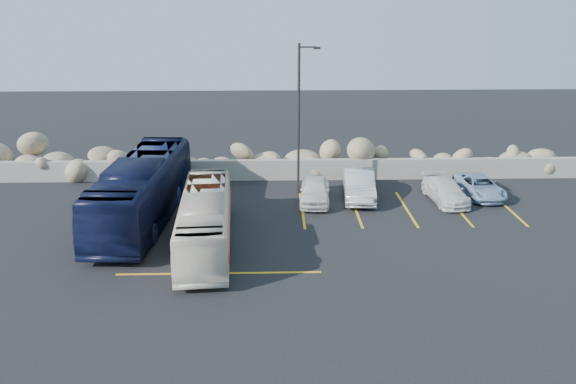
{
  "coord_description": "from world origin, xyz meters",
  "views": [
    {
      "loc": [
        1.18,
        -19.45,
        10.24
      ],
      "look_at": [
        1.8,
        4.0,
        2.01
      ],
      "focal_mm": 35.0,
      "sensor_mm": 36.0,
      "label": 1
    }
  ],
  "objects_px": {
    "car_b": "(359,185)",
    "lamppost": "(300,116)",
    "vintage_bus": "(205,220)",
    "car_a": "(315,190)",
    "tour_coach": "(143,189)",
    "car_d": "(480,186)",
    "car_c": "(445,191)"
  },
  "relations": [
    {
      "from": "lamppost",
      "to": "car_b",
      "type": "height_order",
      "value": "lamppost"
    },
    {
      "from": "vintage_bus",
      "to": "car_a",
      "type": "xyz_separation_m",
      "value": [
        5.07,
        5.34,
        -0.55
      ]
    },
    {
      "from": "vintage_bus",
      "to": "car_c",
      "type": "distance_m",
      "value": 13.09
    },
    {
      "from": "tour_coach",
      "to": "vintage_bus",
      "type": "bearing_deg",
      "value": -40.89
    },
    {
      "from": "vintage_bus",
      "to": "car_d",
      "type": "xyz_separation_m",
      "value": [
        14.02,
        6.08,
        -0.66
      ]
    },
    {
      "from": "lamppost",
      "to": "car_b",
      "type": "xyz_separation_m",
      "value": [
        3.16,
        -0.77,
        -3.56
      ]
    },
    {
      "from": "tour_coach",
      "to": "car_a",
      "type": "relative_size",
      "value": 2.88
    },
    {
      "from": "vintage_bus",
      "to": "tour_coach",
      "type": "relative_size",
      "value": 0.79
    },
    {
      "from": "tour_coach",
      "to": "car_a",
      "type": "xyz_separation_m",
      "value": [
        8.41,
        2.13,
        -0.87
      ]
    },
    {
      "from": "lamppost",
      "to": "car_d",
      "type": "bearing_deg",
      "value": -3.78
    },
    {
      "from": "vintage_bus",
      "to": "car_c",
      "type": "height_order",
      "value": "vintage_bus"
    },
    {
      "from": "car_d",
      "to": "car_c",
      "type": "bearing_deg",
      "value": -164.97
    },
    {
      "from": "car_d",
      "to": "tour_coach",
      "type": "bearing_deg",
      "value": -175.31
    },
    {
      "from": "car_b",
      "to": "car_d",
      "type": "distance_m",
      "value": 6.55
    },
    {
      "from": "tour_coach",
      "to": "car_d",
      "type": "relative_size",
      "value": 2.82
    },
    {
      "from": "lamppost",
      "to": "tour_coach",
      "type": "distance_m",
      "value": 8.86
    },
    {
      "from": "car_b",
      "to": "lamppost",
      "type": "bearing_deg",
      "value": 171.18
    },
    {
      "from": "lamppost",
      "to": "car_d",
      "type": "distance_m",
      "value": 10.43
    },
    {
      "from": "vintage_bus",
      "to": "lamppost",
      "type": "bearing_deg",
      "value": 53.61
    },
    {
      "from": "car_c",
      "to": "tour_coach",
      "type": "bearing_deg",
      "value": -177.33
    },
    {
      "from": "lamppost",
      "to": "vintage_bus",
      "type": "distance_m",
      "value": 8.56
    },
    {
      "from": "vintage_bus",
      "to": "car_b",
      "type": "height_order",
      "value": "vintage_bus"
    },
    {
      "from": "tour_coach",
      "to": "car_a",
      "type": "height_order",
      "value": "tour_coach"
    },
    {
      "from": "vintage_bus",
      "to": "car_d",
      "type": "distance_m",
      "value": 15.29
    },
    {
      "from": "tour_coach",
      "to": "car_c",
      "type": "bearing_deg",
      "value": 10.9
    },
    {
      "from": "tour_coach",
      "to": "car_d",
      "type": "xyz_separation_m",
      "value": [
        17.35,
        2.87,
        -0.98
      ]
    },
    {
      "from": "lamppost",
      "to": "tour_coach",
      "type": "bearing_deg",
      "value": -155.33
    },
    {
      "from": "car_a",
      "to": "car_b",
      "type": "xyz_separation_m",
      "value": [
        2.4,
        0.61,
        0.09
      ]
    },
    {
      "from": "car_c",
      "to": "car_d",
      "type": "relative_size",
      "value": 1.01
    },
    {
      "from": "vintage_bus",
      "to": "car_b",
      "type": "distance_m",
      "value": 9.56
    },
    {
      "from": "car_a",
      "to": "lamppost",
      "type": "bearing_deg",
      "value": 123.97
    },
    {
      "from": "tour_coach",
      "to": "car_c",
      "type": "distance_m",
      "value": 15.45
    }
  ]
}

